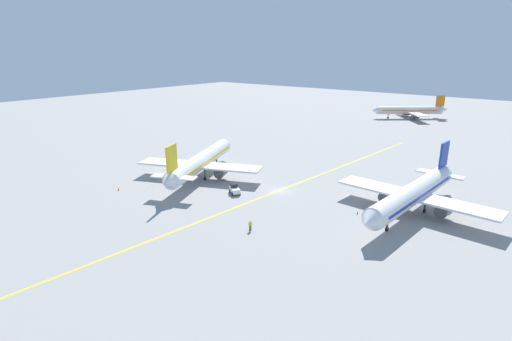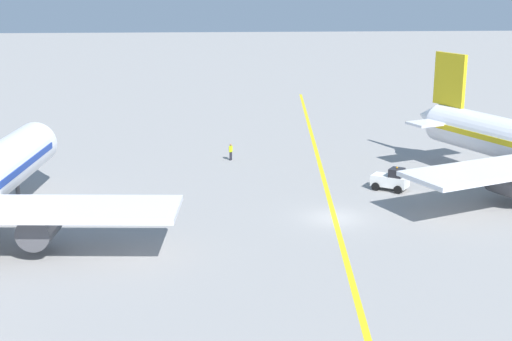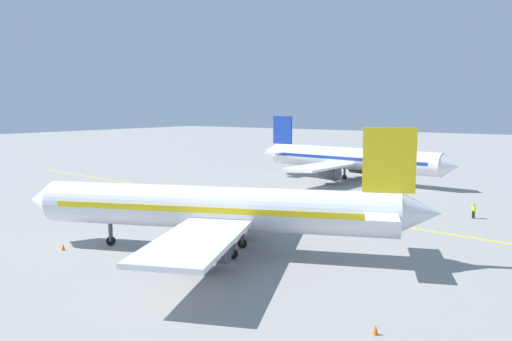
{
  "view_description": "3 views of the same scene",
  "coord_description": "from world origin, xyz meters",
  "px_view_note": "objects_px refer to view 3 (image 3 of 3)",
  "views": [
    {
      "loc": [
        43.75,
        -63.73,
        27.92
      ],
      "look_at": [
        -3.51,
        -3.24,
        4.45
      ],
      "focal_mm": 28.0,
      "sensor_mm": 36.0,
      "label": 1
    },
    {
      "loc": [
        9.4,
        50.06,
        17.2
      ],
      "look_at": [
        5.5,
        -5.76,
        2.26
      ],
      "focal_mm": 50.0,
      "sensor_mm": 36.0,
      "label": 2
    },
    {
      "loc": [
        -50.71,
        -29.58,
        12.1
      ],
      "look_at": [
        -3.14,
        3.72,
        4.79
      ],
      "focal_mm": 35.0,
      "sensor_mm": 36.0,
      "label": 3
    }
  ],
  "objects_px": {
    "airplane_at_gate": "(220,209)",
    "airplane_adjacent_stand": "(348,159)",
    "traffic_cone_mid_apron": "(63,247)",
    "ground_crew_worker": "(474,210)",
    "traffic_cone_by_wingtip": "(376,330)",
    "traffic_cone_near_nose": "(366,189)",
    "baggage_tug_white": "(326,219)"
  },
  "relations": [
    {
      "from": "ground_crew_worker",
      "to": "baggage_tug_white",
      "type": "bearing_deg",
      "value": 139.24
    },
    {
      "from": "baggage_tug_white",
      "to": "traffic_cone_mid_apron",
      "type": "height_order",
      "value": "baggage_tug_white"
    },
    {
      "from": "airplane_at_gate",
      "to": "baggage_tug_white",
      "type": "bearing_deg",
      "value": -14.39
    },
    {
      "from": "airplane_at_gate",
      "to": "ground_crew_worker",
      "type": "xyz_separation_m",
      "value": [
        26.1,
        -14.68,
        -2.8
      ]
    },
    {
      "from": "airplane_at_gate",
      "to": "traffic_cone_by_wingtip",
      "type": "distance_m",
      "value": 18.4
    },
    {
      "from": "traffic_cone_mid_apron",
      "to": "ground_crew_worker",
      "type": "bearing_deg",
      "value": -38.05
    },
    {
      "from": "airplane_adjacent_stand",
      "to": "traffic_cone_by_wingtip",
      "type": "height_order",
      "value": "airplane_adjacent_stand"
    },
    {
      "from": "ground_crew_worker",
      "to": "traffic_cone_near_nose",
      "type": "distance_m",
      "value": 20.04
    },
    {
      "from": "traffic_cone_near_nose",
      "to": "traffic_cone_mid_apron",
      "type": "bearing_deg",
      "value": 168.27
    },
    {
      "from": "airplane_at_gate",
      "to": "traffic_cone_by_wingtip",
      "type": "height_order",
      "value": "airplane_at_gate"
    },
    {
      "from": "airplane_at_gate",
      "to": "ground_crew_worker",
      "type": "height_order",
      "value": "airplane_at_gate"
    },
    {
      "from": "airplane_at_gate",
      "to": "traffic_cone_mid_apron",
      "type": "xyz_separation_m",
      "value": [
        -7.21,
        11.4,
        -3.43
      ]
    },
    {
      "from": "airplane_at_gate",
      "to": "traffic_cone_mid_apron",
      "type": "relative_size",
      "value": 61.61
    },
    {
      "from": "baggage_tug_white",
      "to": "ground_crew_worker",
      "type": "height_order",
      "value": "baggage_tug_white"
    },
    {
      "from": "traffic_cone_by_wingtip",
      "to": "ground_crew_worker",
      "type": "bearing_deg",
      "value": 3.27
    },
    {
      "from": "ground_crew_worker",
      "to": "traffic_cone_mid_apron",
      "type": "xyz_separation_m",
      "value": [
        -33.32,
        26.08,
        -0.63
      ]
    },
    {
      "from": "airplane_adjacent_stand",
      "to": "traffic_cone_by_wingtip",
      "type": "bearing_deg",
      "value": -153.91
    },
    {
      "from": "airplane_adjacent_stand",
      "to": "ground_crew_worker",
      "type": "distance_m",
      "value": 29.61
    },
    {
      "from": "airplane_adjacent_stand",
      "to": "traffic_cone_near_nose",
      "type": "xyz_separation_m",
      "value": [
        -7.44,
        -6.31,
        -3.43
      ]
    },
    {
      "from": "airplane_adjacent_stand",
      "to": "ground_crew_worker",
      "type": "relative_size",
      "value": 21.16
    },
    {
      "from": "airplane_adjacent_stand",
      "to": "traffic_cone_mid_apron",
      "type": "distance_m",
      "value": 51.61
    },
    {
      "from": "traffic_cone_by_wingtip",
      "to": "traffic_cone_mid_apron",
      "type": "bearing_deg",
      "value": 90.05
    },
    {
      "from": "baggage_tug_white",
      "to": "traffic_cone_by_wingtip",
      "type": "distance_m",
      "value": 24.1
    },
    {
      "from": "airplane_adjacent_stand",
      "to": "baggage_tug_white",
      "type": "xyz_separation_m",
      "value": [
        -31.28,
        -11.9,
        -2.81
      ]
    },
    {
      "from": "traffic_cone_near_nose",
      "to": "traffic_cone_mid_apron",
      "type": "xyz_separation_m",
      "value": [
        -43.98,
        9.13,
        0.0
      ]
    },
    {
      "from": "airplane_at_gate",
      "to": "traffic_cone_by_wingtip",
      "type": "bearing_deg",
      "value": -113.45
    },
    {
      "from": "baggage_tug_white",
      "to": "traffic_cone_mid_apron",
      "type": "distance_m",
      "value": 24.95
    },
    {
      "from": "airplane_adjacent_stand",
      "to": "traffic_cone_mid_apron",
      "type": "xyz_separation_m",
      "value": [
        -51.42,
        2.82,
        -3.43
      ]
    },
    {
      "from": "airplane_at_gate",
      "to": "airplane_adjacent_stand",
      "type": "relative_size",
      "value": 0.95
    },
    {
      "from": "baggage_tug_white",
      "to": "ground_crew_worker",
      "type": "xyz_separation_m",
      "value": [
        13.18,
        -11.36,
        0.01
      ]
    },
    {
      "from": "baggage_tug_white",
      "to": "airplane_at_gate",
      "type": "bearing_deg",
      "value": 165.61
    },
    {
      "from": "airplane_at_gate",
      "to": "traffic_cone_near_nose",
      "type": "xyz_separation_m",
      "value": [
        36.77,
        2.27,
        -3.43
      ]
    }
  ]
}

